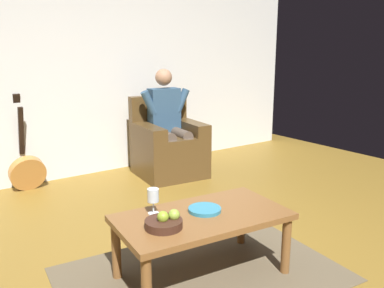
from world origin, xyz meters
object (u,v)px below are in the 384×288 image
Objects in this scene: person_seated at (169,120)px; fruit_bowl at (165,222)px; guitar at (27,169)px; decorative_dish at (205,210)px; coffee_table at (202,223)px; armchair at (168,147)px; wine_glass_near at (153,197)px.

person_seated reaches higher than fruit_bowl.
decorative_dish is at bearing 102.84° from guitar.
coffee_table is (1.00, 1.99, -0.29)m from person_seated.
armchair is 0.33m from person_seated.
guitar is at bearing -77.16° from decorative_dish.
coffee_table is at bearing 142.65° from wine_glass_near.
fruit_bowl reaches higher than decorative_dish.
person_seated is at bearing -116.76° from coffee_table.
wine_glass_near is (1.26, 1.82, 0.21)m from armchair.
person_seated is at bearing -116.11° from decorative_dish.
coffee_table is 2.47m from guitar.
wine_glass_near is at bearing 61.58° from person_seated.
person_seated reaches higher than guitar.
guitar is 2.26m from wine_glass_near.
armchair is 0.90× the size of guitar.
person_seated is at bearing -124.86° from wine_glass_near.
guitar is (1.50, -0.43, -0.44)m from person_seated.
guitar is at bearing -85.32° from fruit_bowl.
coffee_table is 0.32m from fruit_bowl.
armchair reaches higher than decorative_dish.
wine_glass_near is 0.35m from decorative_dish.
armchair is 1.56m from guitar.
wine_glass_near reaches higher than fruit_bowl.
person_seated is at bearing 164.09° from guitar.
person_seated reaches higher than wine_glass_near.
person_seated is 2.25m from coffee_table.
wine_glass_near is at bearing -28.62° from decorative_dish.
fruit_bowl is at bearing 5.54° from coffee_table.
guitar reaches higher than coffee_table.
fruit_bowl reaches higher than coffee_table.
guitar reaches higher than decorative_dish.
wine_glass_near is 0.24m from fruit_bowl.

